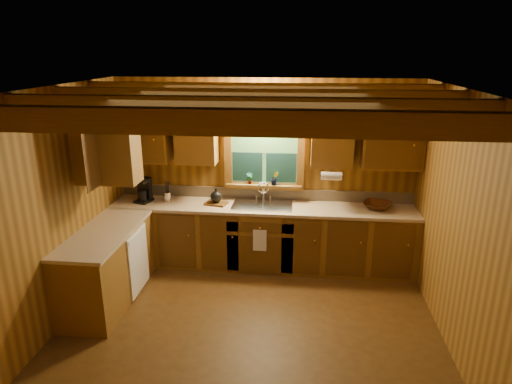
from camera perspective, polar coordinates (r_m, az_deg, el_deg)
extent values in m
plane|color=#4E3213|center=(5.17, -1.00, -17.19)|extent=(4.20, 4.20, 0.00)
plane|color=brown|center=(4.25, -1.19, 12.86)|extent=(4.20, 4.20, 0.00)
plane|color=brown|center=(6.35, 1.07, 2.59)|extent=(4.20, 0.00, 4.20)
plane|color=brown|center=(2.89, -6.06, -17.45)|extent=(4.20, 0.00, 4.20)
plane|color=brown|center=(5.24, -24.55, -2.42)|extent=(0.00, 3.80, 3.80)
plane|color=brown|center=(4.78, 24.82, -4.32)|extent=(0.00, 3.80, 3.80)
cube|color=brown|center=(3.09, -4.05, 8.90)|extent=(4.20, 0.14, 0.18)
cube|color=brown|center=(3.87, -1.95, 10.73)|extent=(4.20, 0.14, 0.18)
cube|color=brown|center=(4.66, -0.54, 11.94)|extent=(4.20, 0.14, 0.18)
cube|color=brown|center=(5.45, 0.47, 12.79)|extent=(4.20, 0.14, 0.18)
cube|color=brown|center=(6.35, 0.77, -5.75)|extent=(4.20, 0.62, 0.86)
cube|color=brown|center=(5.81, -18.42, -9.05)|extent=(0.62, 1.60, 0.86)
cube|color=tan|center=(6.18, 0.79, -1.92)|extent=(4.20, 0.66, 0.04)
cube|color=tan|center=(5.63, -18.77, -4.95)|extent=(0.64, 1.60, 0.04)
cube|color=tan|center=(6.43, 1.04, -0.20)|extent=(4.20, 0.02, 0.16)
cube|color=white|center=(5.86, -14.74, -8.48)|extent=(0.02, 0.60, 0.80)
cube|color=brown|center=(6.44, -14.40, 7.18)|extent=(0.78, 0.34, 0.78)
cube|color=brown|center=(6.21, -7.59, 7.21)|extent=(0.55, 0.34, 0.78)
cube|color=brown|center=(6.05, 9.72, 6.82)|extent=(0.55, 0.34, 0.78)
cube|color=brown|center=(6.15, 17.04, 6.47)|extent=(0.78, 0.34, 0.78)
cube|color=brown|center=(5.59, -20.30, 5.07)|extent=(0.34, 1.10, 0.78)
cube|color=brown|center=(6.16, 1.08, 8.78)|extent=(1.12, 0.08, 0.10)
cube|color=brown|center=(6.37, 1.03, 0.76)|extent=(1.12, 0.08, 0.10)
cube|color=brown|center=(6.32, -3.58, 4.81)|extent=(0.10, 0.08, 0.80)
cube|color=brown|center=(6.23, 5.75, 4.57)|extent=(0.10, 0.08, 0.80)
cube|color=#3E7C35|center=(6.28, 1.08, 4.77)|extent=(0.92, 0.01, 0.80)
cube|color=#102F2F|center=(6.33, -1.11, 3.22)|extent=(0.42, 0.02, 0.42)
cube|color=#102F2F|center=(6.29, 3.23, 3.10)|extent=(0.42, 0.02, 0.42)
cylinder|color=black|center=(6.26, 1.06, 4.90)|extent=(0.92, 0.01, 0.01)
cube|color=brown|center=(6.32, 1.00, 0.82)|extent=(1.06, 0.14, 0.04)
cylinder|color=black|center=(6.13, 1.09, 10.90)|extent=(0.08, 0.03, 0.08)
cylinder|color=black|center=(6.08, 0.08, 10.85)|extent=(0.09, 0.17, 0.08)
cylinder|color=black|center=(6.07, 1.99, 10.82)|extent=(0.09, 0.17, 0.08)
sphere|color=#FFE0A5|center=(6.04, -0.56, 10.13)|extent=(0.13, 0.13, 0.13)
sphere|color=#FFE0A5|center=(6.01, 2.52, 10.08)|extent=(0.13, 0.13, 0.13)
cylinder|color=white|center=(5.96, 9.59, 2.02)|extent=(0.27, 0.11, 0.11)
cube|color=white|center=(6.02, 0.48, -6.19)|extent=(0.18, 0.01, 0.30)
cube|color=silver|center=(6.18, 0.80, -1.67)|extent=(0.82, 0.48, 0.02)
cube|color=#262628|center=(6.22, -0.95, -2.18)|extent=(0.34, 0.40, 0.14)
cube|color=#262628|center=(6.19, 2.55, -2.30)|extent=(0.34, 0.40, 0.14)
cylinder|color=silver|center=(6.32, 0.96, -0.24)|extent=(0.04, 0.04, 0.22)
torus|color=silver|center=(6.23, 0.91, 0.56)|extent=(0.16, 0.02, 0.16)
cube|color=black|center=(6.52, -14.09, -1.08)|extent=(0.19, 0.23, 0.03)
cube|color=black|center=(6.54, -13.98, 0.50)|extent=(0.19, 0.09, 0.32)
cube|color=black|center=(6.41, -14.36, 1.43)|extent=(0.19, 0.21, 0.04)
cylinder|color=black|center=(6.46, -14.25, -0.41)|extent=(0.12, 0.12, 0.14)
cylinder|color=silver|center=(6.46, -11.24, -0.59)|extent=(0.11, 0.11, 0.13)
cylinder|color=black|center=(6.42, -11.46, 0.55)|extent=(0.03, 0.03, 0.19)
cylinder|color=black|center=(6.42, -11.31, 0.57)|extent=(0.01, 0.01, 0.19)
cylinder|color=black|center=(6.42, -11.17, 0.59)|extent=(0.03, 0.03, 0.19)
cylinder|color=black|center=(6.43, -11.06, 0.60)|extent=(0.04, 0.05, 0.19)
cube|color=#533411|center=(6.26, -5.09, -1.43)|extent=(0.34, 0.27, 0.03)
sphere|color=black|center=(6.23, -5.11, -0.61)|extent=(0.16, 0.16, 0.16)
cylinder|color=black|center=(6.20, -5.14, 0.29)|extent=(0.03, 0.03, 0.04)
imported|color=#48230C|center=(6.26, 15.17, -1.67)|extent=(0.46, 0.46, 0.09)
imported|color=#533411|center=(6.31, -0.82, 1.78)|extent=(0.10, 0.09, 0.17)
imported|color=#533411|center=(6.26, 2.38, 1.78)|extent=(0.13, 0.11, 0.20)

